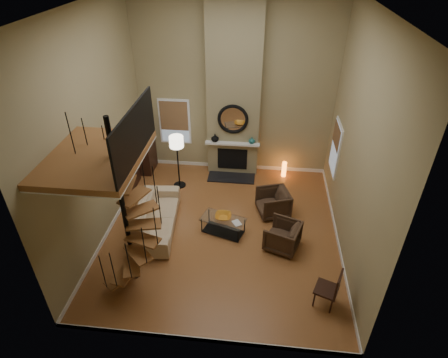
# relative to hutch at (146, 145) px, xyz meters

# --- Properties ---
(ground) EXTENTS (6.00, 6.50, 0.01)m
(ground) POSITION_rel_hutch_xyz_m (2.79, -2.78, -0.95)
(ground) COLOR #B06E38
(ground) RESTS_ON ground
(back_wall) EXTENTS (6.00, 0.02, 5.50)m
(back_wall) POSITION_rel_hutch_xyz_m (2.79, 0.47, 1.80)
(back_wall) COLOR #998C62
(back_wall) RESTS_ON ground
(front_wall) EXTENTS (6.00, 0.02, 5.50)m
(front_wall) POSITION_rel_hutch_xyz_m (2.79, -6.03, 1.80)
(front_wall) COLOR #998C62
(front_wall) RESTS_ON ground
(left_wall) EXTENTS (0.02, 6.50, 5.50)m
(left_wall) POSITION_rel_hutch_xyz_m (-0.21, -2.78, 1.80)
(left_wall) COLOR #998C62
(left_wall) RESTS_ON ground
(right_wall) EXTENTS (0.02, 6.50, 5.50)m
(right_wall) POSITION_rel_hutch_xyz_m (5.79, -2.78, 1.80)
(right_wall) COLOR #998C62
(right_wall) RESTS_ON ground
(ceiling) EXTENTS (6.00, 6.50, 0.01)m
(ceiling) POSITION_rel_hutch_xyz_m (2.79, -2.78, 4.54)
(ceiling) COLOR silver
(ceiling) RESTS_ON back_wall
(baseboard_back) EXTENTS (6.00, 0.02, 0.12)m
(baseboard_back) POSITION_rel_hutch_xyz_m (2.79, 0.46, -0.89)
(baseboard_back) COLOR white
(baseboard_back) RESTS_ON ground
(baseboard_front) EXTENTS (6.00, 0.02, 0.12)m
(baseboard_front) POSITION_rel_hutch_xyz_m (2.79, -6.02, -0.89)
(baseboard_front) COLOR white
(baseboard_front) RESTS_ON ground
(baseboard_left) EXTENTS (0.02, 6.50, 0.12)m
(baseboard_left) POSITION_rel_hutch_xyz_m (-0.20, -2.78, -0.89)
(baseboard_left) COLOR white
(baseboard_left) RESTS_ON ground
(baseboard_right) EXTENTS (0.02, 6.50, 0.12)m
(baseboard_right) POSITION_rel_hutch_xyz_m (5.78, -2.78, -0.89)
(baseboard_right) COLOR white
(baseboard_right) RESTS_ON ground
(chimney_breast) EXTENTS (1.60, 0.38, 5.50)m
(chimney_breast) POSITION_rel_hutch_xyz_m (2.79, 0.28, 1.80)
(chimney_breast) COLOR #877C57
(chimney_breast) RESTS_ON ground
(hearth) EXTENTS (1.50, 0.60, 0.04)m
(hearth) POSITION_rel_hutch_xyz_m (2.79, -0.21, -0.93)
(hearth) COLOR black
(hearth) RESTS_ON ground
(firebox) EXTENTS (0.95, 0.02, 0.72)m
(firebox) POSITION_rel_hutch_xyz_m (2.79, 0.08, -0.40)
(firebox) COLOR black
(firebox) RESTS_ON chimney_breast
(mantel) EXTENTS (1.70, 0.18, 0.06)m
(mantel) POSITION_rel_hutch_xyz_m (2.79, 0.00, 0.20)
(mantel) COLOR white
(mantel) RESTS_ON chimney_breast
(mirror_frame) EXTENTS (0.94, 0.10, 0.94)m
(mirror_frame) POSITION_rel_hutch_xyz_m (2.79, 0.06, 1.00)
(mirror_frame) COLOR black
(mirror_frame) RESTS_ON chimney_breast
(mirror_disc) EXTENTS (0.80, 0.01, 0.80)m
(mirror_disc) POSITION_rel_hutch_xyz_m (2.79, 0.07, 1.00)
(mirror_disc) COLOR white
(mirror_disc) RESTS_ON chimney_breast
(vase_left) EXTENTS (0.24, 0.24, 0.25)m
(vase_left) POSITION_rel_hutch_xyz_m (2.24, 0.04, 0.35)
(vase_left) COLOR black
(vase_left) RESTS_ON mantel
(vase_right) EXTENTS (0.20, 0.20, 0.21)m
(vase_right) POSITION_rel_hutch_xyz_m (3.39, 0.04, 0.33)
(vase_right) COLOR #195959
(vase_right) RESTS_ON mantel
(window_back) EXTENTS (1.02, 0.06, 1.52)m
(window_back) POSITION_rel_hutch_xyz_m (0.89, 0.44, 0.67)
(window_back) COLOR white
(window_back) RESTS_ON back_wall
(window_right) EXTENTS (0.06, 1.02, 1.52)m
(window_right) POSITION_rel_hutch_xyz_m (5.77, -0.78, 0.68)
(window_right) COLOR white
(window_right) RESTS_ON right_wall
(entry_door) EXTENTS (0.10, 1.05, 2.16)m
(entry_door) POSITION_rel_hutch_xyz_m (-0.16, -0.98, 0.10)
(entry_door) COLOR white
(entry_door) RESTS_ON ground
(loft) EXTENTS (1.70, 2.20, 1.09)m
(loft) POSITION_rel_hutch_xyz_m (0.75, -4.58, 2.29)
(loft) COLOR #935D30
(loft) RESTS_ON left_wall
(spiral_stair) EXTENTS (1.47, 1.47, 4.06)m
(spiral_stair) POSITION_rel_hutch_xyz_m (1.01, -4.57, 0.83)
(spiral_stair) COLOR black
(spiral_stair) RESTS_ON ground
(hutch) EXTENTS (0.39, 0.84, 1.87)m
(hutch) POSITION_rel_hutch_xyz_m (0.00, 0.00, 0.00)
(hutch) COLOR black
(hutch) RESTS_ON ground
(sofa) EXTENTS (1.18, 2.53, 0.71)m
(sofa) POSITION_rel_hutch_xyz_m (1.04, -2.82, -0.55)
(sofa) COLOR #CAB18C
(sofa) RESTS_ON ground
(armchair_near) EXTENTS (1.05, 1.04, 0.76)m
(armchair_near) POSITION_rel_hutch_xyz_m (4.19, -1.83, -0.60)
(armchair_near) COLOR #402B1D
(armchair_near) RESTS_ON ground
(armchair_far) EXTENTS (1.02, 1.01, 0.73)m
(armchair_far) POSITION_rel_hutch_xyz_m (4.42, -3.23, -0.60)
(armchair_far) COLOR #402B1D
(armchair_far) RESTS_ON ground
(coffee_table) EXTENTS (1.25, 0.89, 0.44)m
(coffee_table) POSITION_rel_hutch_xyz_m (2.82, -2.83, -0.67)
(coffee_table) COLOR silver
(coffee_table) RESTS_ON ground
(bowl) EXTENTS (0.43, 0.43, 0.11)m
(bowl) POSITION_rel_hutch_xyz_m (2.82, -2.78, -0.45)
(bowl) COLOR orange
(bowl) RESTS_ON coffee_table
(book) EXTENTS (0.29, 0.31, 0.02)m
(book) POSITION_rel_hutch_xyz_m (3.17, -2.98, -0.49)
(book) COLOR gray
(book) RESTS_ON coffee_table
(floor_lamp) EXTENTS (0.42, 0.42, 1.73)m
(floor_lamp) POSITION_rel_hutch_xyz_m (1.22, -0.80, 0.46)
(floor_lamp) COLOR black
(floor_lamp) RESTS_ON ground
(accent_lamp) EXTENTS (0.15, 0.15, 0.52)m
(accent_lamp) POSITION_rel_hutch_xyz_m (4.48, 0.12, -0.70)
(accent_lamp) COLOR orange
(accent_lamp) RESTS_ON ground
(side_chair) EXTENTS (0.59, 0.59, 0.98)m
(side_chair) POSITION_rel_hutch_xyz_m (5.30, -4.87, -0.42)
(side_chair) COLOR black
(side_chair) RESTS_ON ground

